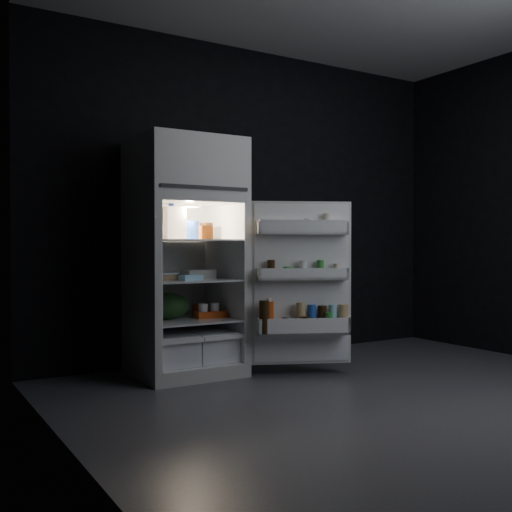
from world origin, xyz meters
TOP-DOWN VIEW (x-y plane):
  - floor at (0.00, 0.00)m, footprint 4.00×3.40m
  - wall_back at (0.00, 1.70)m, footprint 4.00×0.00m
  - wall_left at (-2.00, 0.00)m, footprint 0.00×3.40m
  - refrigerator at (-0.83, 1.32)m, footprint 0.76×0.71m
  - fridge_door at (-0.10, 0.79)m, footprint 0.73×0.47m
  - milk_jug at (-0.94, 1.29)m, footprint 0.19×0.19m
  - mayo_jar at (-0.77, 1.31)m, footprint 0.14×0.14m
  - jam_jar at (-0.63, 1.34)m, footprint 0.14×0.14m
  - amber_bottle at (-1.10, 1.35)m, footprint 0.09×0.09m
  - small_carton at (-0.75, 1.11)m, footprint 0.09×0.07m
  - egg_carton at (-0.75, 1.22)m, footprint 0.29×0.17m
  - pie at (-0.99, 1.36)m, footprint 0.31×0.31m
  - flat_package at (-0.86, 1.12)m, footprint 0.18×0.11m
  - wrapped_pkg at (-0.67, 1.38)m, footprint 0.13×0.12m
  - produce_bag at (-0.95, 1.32)m, footprint 0.37×0.34m
  - yogurt_tray at (-0.64, 1.24)m, footprint 0.25×0.14m
  - small_can_red at (-0.66, 1.44)m, footprint 0.07×0.07m
  - small_can_silver at (-0.55, 1.37)m, footprint 0.07×0.07m

SIDE VIEW (x-z plane):
  - floor at x=0.00m, z-range 0.00..0.00m
  - yogurt_tray at x=-0.64m, z-range 0.43..0.48m
  - small_can_red at x=-0.66m, z-range 0.43..0.52m
  - small_can_silver at x=-0.55m, z-range 0.43..0.52m
  - produce_bag at x=-0.95m, z-range 0.43..0.62m
  - fridge_door at x=-0.10m, z-range 0.07..1.29m
  - pie at x=-0.99m, z-range 0.73..0.77m
  - flat_package at x=-0.86m, z-range 0.73..0.77m
  - wrapped_pkg at x=-0.67m, z-range 0.73..0.78m
  - egg_carton at x=-0.75m, z-range 0.73..0.80m
  - refrigerator at x=-0.83m, z-range 0.07..1.85m
  - small_carton at x=-0.75m, z-range 1.03..1.13m
  - jam_jar at x=-0.63m, z-range 1.03..1.16m
  - mayo_jar at x=-0.77m, z-range 1.03..1.17m
  - amber_bottle at x=-1.10m, z-range 1.03..1.25m
  - milk_jug at x=-0.94m, z-range 1.03..1.27m
  - wall_back at x=0.00m, z-range 0.00..2.70m
  - wall_left at x=-2.00m, z-range 0.00..2.70m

